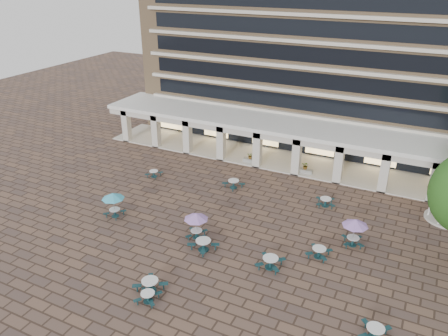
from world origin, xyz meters
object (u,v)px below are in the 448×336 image
Objects in this scene: picnic_table_1 at (148,296)px; planter_right at (305,169)px; planter_left at (250,159)px; picnic_table_3 at (270,262)px; picnic_table_2 at (150,284)px.

planter_right is (3.53, 22.53, 0.13)m from picnic_table_1.
planter_left is 1.00× the size of planter_right.
picnic_table_3 reaches higher than picnic_table_1.
picnic_table_2 is 1.13× the size of picnic_table_3.
picnic_table_2 is 21.99m from planter_right.
planter_left reaches higher than picnic_table_2.
picnic_table_1 is 8.76m from picnic_table_3.
picnic_table_1 is 22.68m from planter_left.
planter_left reaches higher than picnic_table_1.
picnic_table_2 is at bearing -100.43° from planter_right.
planter_left is at bearing 117.02° from picnic_table_3.
picnic_table_3 is 1.25× the size of planter_right.
picnic_table_2 is at bearing 107.24° from picnic_table_1.
planter_right is at bearing 97.36° from picnic_table_3.
picnic_table_1 is at bearing -131.40° from picnic_table_3.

